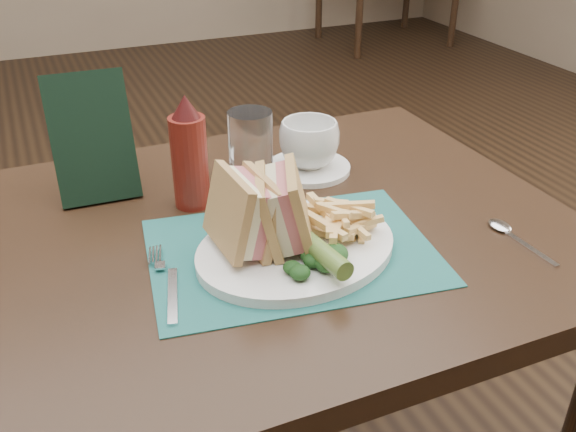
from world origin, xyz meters
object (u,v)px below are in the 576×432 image
object	(u,v)px
coffee_cup	(309,144)
ketchup_bottle	(189,152)
placemat	(292,251)
table_main	(281,398)
sandwich_half_a	(228,215)
saucer	(309,168)
drinking_glass	(251,149)
plate	(296,248)
check_presenter	(92,138)
sandwich_half_b	(269,208)

from	to	relation	value
coffee_cup	ketchup_bottle	world-z (taller)	ketchup_bottle
placemat	coffee_cup	size ratio (longest dim) A/B	3.80
table_main	placemat	bearing A→B (deg)	-101.38
placemat	sandwich_half_a	world-z (taller)	sandwich_half_a
saucer	drinking_glass	xyz separation A→B (m)	(-0.11, -0.01, 0.06)
plate	check_presenter	size ratio (longest dim) A/B	1.43
plate	ketchup_bottle	distance (m)	0.24
table_main	placemat	xyz separation A→B (m)	(-0.02, -0.09, 0.38)
coffee_cup	drinking_glass	xyz separation A→B (m)	(-0.11, -0.01, 0.01)
coffee_cup	drinking_glass	distance (m)	0.11
placemat	saucer	xyz separation A→B (m)	(0.14, 0.24, 0.00)
check_presenter	placemat	bearing A→B (deg)	-50.37
plate	coffee_cup	size ratio (longest dim) A/B	2.82
ketchup_bottle	drinking_glass	bearing A→B (deg)	16.78
sandwich_half_b	table_main	bearing A→B (deg)	79.22
sandwich_half_a	drinking_glass	size ratio (longest dim) A/B	0.89
sandwich_half_b	ketchup_bottle	distance (m)	0.20
placemat	ketchup_bottle	size ratio (longest dim) A/B	2.17
sandwich_half_b	placemat	bearing A→B (deg)	3.81
sandwich_half_b	drinking_glass	size ratio (longest dim) A/B	0.88
placemat	saucer	bearing A→B (deg)	60.13
table_main	sandwich_half_b	world-z (taller)	sandwich_half_b
coffee_cup	ketchup_bottle	xyz separation A→B (m)	(-0.23, -0.04, 0.04)
placemat	drinking_glass	distance (m)	0.24
placemat	plate	world-z (taller)	plate
sandwich_half_b	drinking_glass	world-z (taller)	sandwich_half_b
placemat	plate	xyz separation A→B (m)	(0.00, -0.01, 0.01)
sandwich_half_a	coffee_cup	xyz separation A→B (m)	(0.23, 0.23, -0.02)
placemat	drinking_glass	xyz separation A→B (m)	(0.02, 0.23, 0.06)
sandwich_half_a	sandwich_half_b	bearing A→B (deg)	-6.03
saucer	check_presenter	bearing A→B (deg)	171.83
sandwich_half_a	saucer	bearing A→B (deg)	41.40
drinking_glass	plate	bearing A→B (deg)	-94.89
ketchup_bottle	coffee_cup	bearing A→B (deg)	10.42
sandwich_half_a	ketchup_bottle	world-z (taller)	ketchup_bottle
drinking_glass	ketchup_bottle	bearing A→B (deg)	-163.22
saucer	coffee_cup	size ratio (longest dim) A/B	1.41
ketchup_bottle	sandwich_half_b	bearing A→B (deg)	-71.93
table_main	ketchup_bottle	xyz separation A→B (m)	(-0.11, 0.11, 0.47)
sandwich_half_a	check_presenter	world-z (taller)	check_presenter
placemat	plate	distance (m)	0.01
plate	sandwich_half_b	bearing A→B (deg)	140.94
placemat	sandwich_half_a	xyz separation A→B (m)	(-0.09, 0.01, 0.07)
placemat	sandwich_half_a	size ratio (longest dim) A/B	3.50
table_main	drinking_glass	size ratio (longest dim) A/B	6.92
plate	sandwich_half_b	xyz separation A→B (m)	(-0.03, 0.02, 0.06)
sandwich_half_b	coffee_cup	world-z (taller)	sandwich_half_b
table_main	saucer	size ratio (longest dim) A/B	6.00
check_presenter	table_main	bearing A→B (deg)	-38.32
drinking_glass	ketchup_bottle	world-z (taller)	ketchup_bottle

